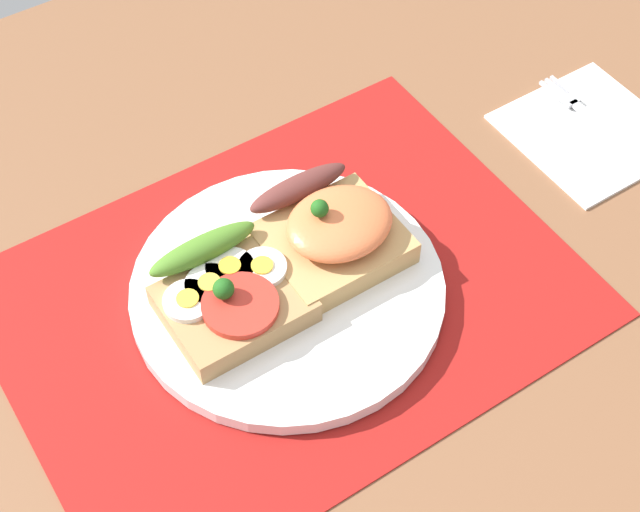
# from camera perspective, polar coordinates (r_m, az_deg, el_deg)

# --- Properties ---
(ground_plane) EXTENTS (1.20, 0.90, 0.03)m
(ground_plane) POSITION_cam_1_polar(r_m,az_deg,el_deg) (0.75, -1.91, -3.17)
(ground_plane) COLOR brown
(placemat) EXTENTS (0.44, 0.33, 0.00)m
(placemat) POSITION_cam_1_polar(r_m,az_deg,el_deg) (0.74, -1.95, -2.40)
(placemat) COLOR maroon
(placemat) RESTS_ON ground_plane
(plate) EXTENTS (0.24, 0.24, 0.01)m
(plate) POSITION_cam_1_polar(r_m,az_deg,el_deg) (0.73, -1.96, -2.04)
(plate) COLOR white
(plate) RESTS_ON placemat
(sandwich_egg_tomato) EXTENTS (0.10, 0.10, 0.04)m
(sandwich_egg_tomato) POSITION_cam_1_polar(r_m,az_deg,el_deg) (0.71, -5.45, -2.36)
(sandwich_egg_tomato) COLOR #AD8150
(sandwich_egg_tomato) RESTS_ON plate
(sandwich_salmon) EXTENTS (0.10, 0.11, 0.06)m
(sandwich_salmon) POSITION_cam_1_polar(r_m,az_deg,el_deg) (0.73, 0.71, 1.52)
(sandwich_salmon) COLOR tan
(sandwich_salmon) RESTS_ON plate
(napkin) EXTENTS (0.13, 0.13, 0.01)m
(napkin) POSITION_cam_1_polar(r_m,az_deg,el_deg) (0.89, 15.93, 7.28)
(napkin) COLOR white
(napkin) RESTS_ON ground_plane
(fork) EXTENTS (0.02, 0.15, 0.00)m
(fork) POSITION_cam_1_polar(r_m,az_deg,el_deg) (0.89, 16.33, 7.71)
(fork) COLOR #B7B7BC
(fork) RESTS_ON napkin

